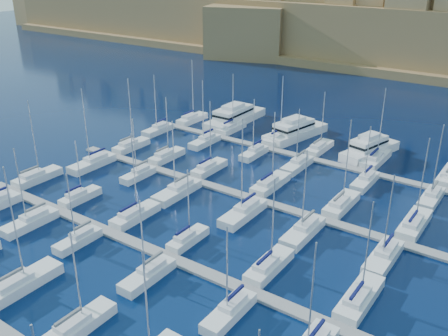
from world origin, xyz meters
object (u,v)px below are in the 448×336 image
Objects in this scene: motor_yacht_b at (295,131)px; motor_yacht_c at (369,148)px; sailboat_2 at (21,284)px; motor_yacht_a at (234,116)px.

motor_yacht_b is 1.14× the size of motor_yacht_c.
motor_yacht_c is at bearing 73.51° from sailboat_2.
motor_yacht_c is at bearing -3.32° from motor_yacht_b.
motor_yacht_b is at bearing 87.95° from sailboat_2.
motor_yacht_b is at bearing -3.13° from motor_yacht_a.
sailboat_2 is at bearing -92.05° from motor_yacht_b.
sailboat_2 is 71.66m from motor_yacht_c.
motor_yacht_a is at bearing 176.77° from motor_yacht_c.
sailboat_2 reaches higher than motor_yacht_a.
motor_yacht_a and motor_yacht_b have the same top height.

